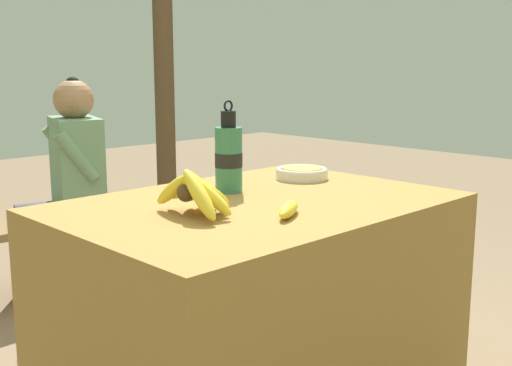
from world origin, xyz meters
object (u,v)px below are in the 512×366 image
support_post_far (163,28)px  banana_bunch_ripe (196,191)px  water_bottle (229,157)px  seated_vendor (68,173)px  serving_bowl (302,173)px  loose_banana_front (289,209)px  wooden_bench (29,235)px

support_post_far → banana_bunch_ripe: bearing=-124.3°
water_bottle → seated_vendor: (0.14, 1.30, -0.22)m
banana_bunch_ripe → serving_bowl: size_ratio=1.50×
serving_bowl → seated_vendor: size_ratio=0.17×
loose_banana_front → support_post_far: size_ratio=0.06×
loose_banana_front → support_post_far: 2.38m
loose_banana_front → wooden_bench: loose_banana_front is taller
wooden_bench → support_post_far: 1.49m
support_post_far → water_bottle: bearing=-120.5°
water_bottle → wooden_bench: size_ratio=0.22×
wooden_bench → seated_vendor: seated_vendor is taller
support_post_far → wooden_bench: bearing=-161.1°
seated_vendor → wooden_bench: bearing=12.6°
water_bottle → loose_banana_front: size_ratio=1.85×
loose_banana_front → support_post_far: bearing=61.7°
serving_bowl → support_post_far: 1.90m
support_post_far → serving_bowl: bearing=-111.2°
banana_bunch_ripe → loose_banana_front: size_ratio=1.76×
wooden_bench → support_post_far: size_ratio=0.50×
serving_bowl → banana_bunch_ripe: bearing=-164.8°
loose_banana_front → seated_vendor: seated_vendor is taller
serving_bowl → seated_vendor: seated_vendor is taller
loose_banana_front → wooden_bench: 1.72m
wooden_bench → support_post_far: bearing=18.9°
water_bottle → wooden_bench: 1.41m
banana_bunch_ripe → loose_banana_front: banana_bunch_ripe is taller
seated_vendor → support_post_far: bearing=-138.2°
banana_bunch_ripe → support_post_far: support_post_far is taller
banana_bunch_ripe → wooden_bench: bearing=82.1°
wooden_bench → support_post_far: support_post_far is taller
loose_banana_front → support_post_far: (1.09, 2.03, 0.58)m
serving_bowl → wooden_bench: serving_bowl is taller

